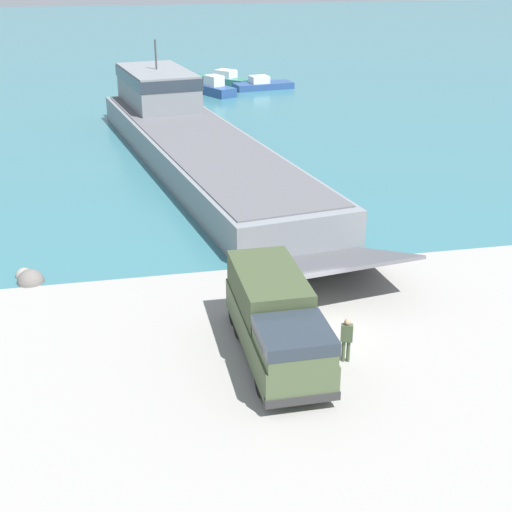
# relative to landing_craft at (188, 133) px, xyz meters

# --- Properties ---
(ground_plane) EXTENTS (240.00, 240.00, 0.00)m
(ground_plane) POSITION_rel_landing_craft_xyz_m (2.06, -27.31, -1.79)
(ground_plane) COLOR gray
(water_surface) EXTENTS (240.00, 180.00, 0.01)m
(water_surface) POSITION_rel_landing_craft_xyz_m (2.06, 69.10, -1.79)
(water_surface) COLOR #336B75
(water_surface) RESTS_ON ground_plane
(landing_craft) EXTENTS (13.01, 41.80, 7.49)m
(landing_craft) POSITION_rel_landing_craft_xyz_m (0.00, 0.00, 0.00)
(landing_craft) COLOR gray
(landing_craft) RESTS_ON ground_plane
(military_truck) EXTENTS (2.59, 7.63, 2.98)m
(military_truck) POSITION_rel_landing_craft_xyz_m (-0.20, -29.17, -0.20)
(military_truck) COLOR #475638
(military_truck) RESTS_ON ground_plane
(soldier_on_ramp) EXTENTS (0.49, 0.36, 1.79)m
(soldier_on_ramp) POSITION_rel_landing_craft_xyz_m (2.28, -30.04, -0.75)
(soldier_on_ramp) COLOR #3D4C33
(soldier_on_ramp) RESTS_ON ground_plane
(moored_boat_a) EXTENTS (6.55, 6.93, 1.60)m
(moored_boat_a) POSITION_rel_landing_craft_xyz_m (7.59, 30.46, -1.26)
(moored_boat_a) COLOR #2D7060
(moored_boat_a) RESTS_ON ground_plane
(moored_boat_b) EXTENTS (6.82, 3.44, 1.46)m
(moored_boat_b) POSITION_rel_landing_craft_xyz_m (11.33, 26.13, -1.31)
(moored_boat_b) COLOR navy
(moored_boat_b) RESTS_ON ground_plane
(moored_boat_c) EXTENTS (4.56, 6.59, 2.02)m
(moored_boat_c) POSITION_rel_landing_craft_xyz_m (5.42, 24.25, -1.12)
(moored_boat_c) COLOR navy
(moored_boat_c) RESTS_ON ground_plane
(shoreline_rock_a) EXTENTS (1.26, 1.26, 1.26)m
(shoreline_rock_a) POSITION_rel_landing_craft_xyz_m (-9.91, -20.41, -1.79)
(shoreline_rock_a) COLOR #66605B
(shoreline_rock_a) RESTS_ON ground_plane
(shoreline_rock_b) EXTENTS (0.84, 0.84, 0.84)m
(shoreline_rock_b) POSITION_rel_landing_craft_xyz_m (-10.26, -19.67, -1.79)
(shoreline_rock_b) COLOR gray
(shoreline_rock_b) RESTS_ON ground_plane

